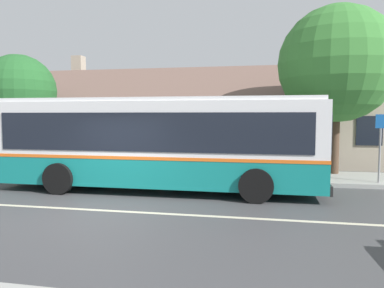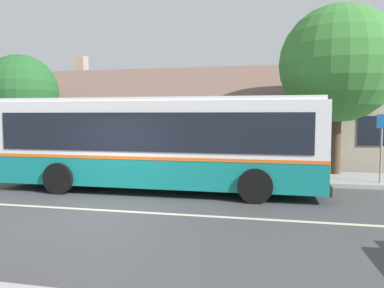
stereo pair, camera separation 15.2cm
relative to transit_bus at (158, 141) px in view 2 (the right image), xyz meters
name	(u,v)px [view 2 (the right image)]	position (x,y,z in m)	size (l,w,h in m)	color
ground_plane	(98,210)	(-0.77, -2.90, -1.65)	(300.00, 300.00, 0.00)	#424244
sidewalk_far	(163,173)	(-0.77, 3.10, -1.57)	(60.00, 3.00, 0.15)	#9E9E99
lane_divider_stripe	(98,210)	(-0.77, -2.90, -1.64)	(60.00, 0.16, 0.01)	beige
community_building	(186,127)	(-1.41, 10.21, 0.15)	(27.35, 8.98, 6.40)	tan
transit_bus	(158,141)	(0.00, 0.00, 0.00)	(10.68, 2.79, 3.06)	#147F7A
bench_by_building	(31,160)	(-6.57, 2.43, -1.09)	(1.57, 0.51, 0.94)	brown
street_tree_primary	(339,68)	(6.28, 4.00, 2.74)	(4.63, 4.63, 6.85)	#4C3828
street_tree_secondary	(21,92)	(-8.03, 3.92, 1.98)	(3.45, 3.45, 5.37)	#4C3828
bus_stop_sign	(382,140)	(7.42, 2.09, -0.01)	(0.36, 0.07, 2.40)	gray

